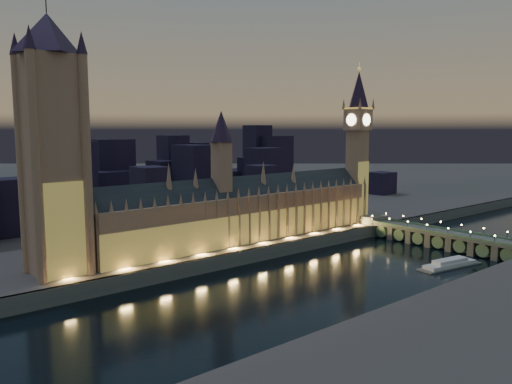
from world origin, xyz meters
TOP-DOWN VIEW (x-y plane):
  - ground_plane at (0.00, 0.00)m, footprint 2000.00×2000.00m
  - north_bank at (0.00, 520.00)m, footprint 2000.00×960.00m
  - embankment_wall at (0.00, 41.00)m, footprint 2000.00×2.50m
  - palace_of_westminster at (3.86, 61.74)m, footprint 202.00×24.91m
  - victoria_tower at (-110.00, 61.93)m, footprint 31.68×31.68m
  - elizabeth_tower at (108.00, 61.93)m, footprint 18.00×18.00m
  - westminster_bridge at (107.07, -3.46)m, footprint 17.29×113.00m
  - river_boat at (68.63, -35.84)m, footprint 43.99×16.72m
  - city_backdrop at (35.94, 248.30)m, footprint 463.52×215.63m

SIDE VIEW (x-z plane):
  - ground_plane at x=0.00m, z-range 0.00..0.00m
  - river_boat at x=68.63m, z-range -0.69..3.81m
  - north_bank at x=0.00m, z-range 0.00..8.00m
  - embankment_wall at x=0.00m, z-range 0.00..8.00m
  - westminster_bridge at x=107.07m, z-range -1.96..13.94m
  - palace_of_westminster at x=3.86m, z-range -12.63..65.37m
  - city_backdrop at x=35.94m, z-range -10.94..73.60m
  - elizabeth_tower at x=108.00m, z-range 14.78..130.44m
  - victoria_tower at x=-110.00m, z-range 7.68..138.20m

